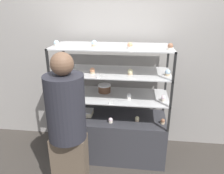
% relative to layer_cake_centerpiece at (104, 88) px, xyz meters
% --- Properties ---
extents(ground_plane, '(20.00, 20.00, 0.00)m').
position_rel_layer_cake_centerpiece_xyz_m(ground_plane, '(0.11, -0.08, -0.91)').
color(ground_plane, '#38332D').
extents(back_wall, '(8.00, 0.05, 2.60)m').
position_rel_layer_cake_centerpiece_xyz_m(back_wall, '(0.11, 0.34, 0.39)').
color(back_wall, gray).
rests_on(back_wall, ground_plane).
extents(display_base, '(1.36, 0.55, 0.56)m').
position_rel_layer_cake_centerpiece_xyz_m(display_base, '(0.11, -0.08, -0.63)').
color(display_base, '#333338').
rests_on(display_base, ground_plane).
extents(display_riser_lower, '(1.36, 0.55, 0.30)m').
position_rel_layer_cake_centerpiece_xyz_m(display_riser_lower, '(0.11, -0.08, -0.07)').
color(display_riser_lower, black).
rests_on(display_riser_lower, display_base).
extents(display_riser_middle, '(1.36, 0.55, 0.30)m').
position_rel_layer_cake_centerpiece_xyz_m(display_riser_middle, '(0.11, -0.08, 0.23)').
color(display_riser_middle, black).
rests_on(display_riser_middle, display_riser_lower).
extents(display_riser_upper, '(1.36, 0.55, 0.30)m').
position_rel_layer_cake_centerpiece_xyz_m(display_riser_upper, '(0.11, -0.08, 0.54)').
color(display_riser_upper, black).
rests_on(display_riser_upper, display_riser_middle).
extents(layer_cake_centerpiece, '(0.16, 0.16, 0.10)m').
position_rel_layer_cake_centerpiece_xyz_m(layer_cake_centerpiece, '(0.00, 0.00, 0.00)').
color(layer_cake_centerpiece, brown).
rests_on(layer_cake_centerpiece, display_riser_lower).
extents(sheet_cake_frosted, '(0.21, 0.16, 0.07)m').
position_rel_layer_cake_centerpiece_xyz_m(sheet_cake_frosted, '(-0.25, -0.08, -0.32)').
color(sheet_cake_frosted, beige).
rests_on(sheet_cake_frosted, display_base).
extents(cupcake_0, '(0.05, 0.05, 0.06)m').
position_rel_layer_cake_centerpiece_xyz_m(cupcake_0, '(-0.51, -0.23, -0.32)').
color(cupcake_0, '#CCB28C').
rests_on(cupcake_0, display_base).
extents(cupcake_1, '(0.05, 0.05, 0.06)m').
position_rel_layer_cake_centerpiece_xyz_m(cupcake_1, '(0.11, -0.23, -0.32)').
color(cupcake_1, beige).
rests_on(cupcake_1, display_base).
extents(cupcake_2, '(0.05, 0.05, 0.06)m').
position_rel_layer_cake_centerpiece_xyz_m(cupcake_2, '(0.43, -0.15, -0.32)').
color(cupcake_2, '#CCB28C').
rests_on(cupcake_2, display_base).
extents(cupcake_3, '(0.05, 0.05, 0.06)m').
position_rel_layer_cake_centerpiece_xyz_m(cupcake_3, '(0.73, -0.18, -0.32)').
color(cupcake_3, '#CCB28C').
rests_on(cupcake_3, display_base).
extents(price_tag_0, '(0.04, 0.00, 0.04)m').
position_rel_layer_cake_centerpiece_xyz_m(price_tag_0, '(-0.40, -0.34, -0.33)').
color(price_tag_0, white).
rests_on(price_tag_0, display_base).
extents(cupcake_4, '(0.05, 0.05, 0.07)m').
position_rel_layer_cake_centerpiece_xyz_m(cupcake_4, '(-0.50, -0.15, -0.02)').
color(cupcake_4, beige).
rests_on(cupcake_4, display_riser_lower).
extents(cupcake_5, '(0.05, 0.05, 0.07)m').
position_rel_layer_cake_centerpiece_xyz_m(cupcake_5, '(0.32, -0.17, -0.02)').
color(cupcake_5, white).
rests_on(cupcake_5, display_riser_lower).
extents(cupcake_6, '(0.05, 0.05, 0.07)m').
position_rel_layer_cake_centerpiece_xyz_m(cupcake_6, '(0.71, -0.19, -0.02)').
color(cupcake_6, beige).
rests_on(cupcake_6, display_riser_lower).
extents(price_tag_1, '(0.04, 0.00, 0.04)m').
position_rel_layer_cake_centerpiece_xyz_m(price_tag_1, '(0.12, -0.34, -0.03)').
color(price_tag_1, white).
rests_on(price_tag_1, display_riser_lower).
extents(cupcake_7, '(0.06, 0.06, 0.07)m').
position_rel_layer_cake_centerpiece_xyz_m(cupcake_7, '(-0.51, -0.23, 0.28)').
color(cupcake_7, beige).
rests_on(cupcake_7, display_riser_middle).
extents(cupcake_8, '(0.06, 0.06, 0.07)m').
position_rel_layer_cake_centerpiece_xyz_m(cupcake_8, '(-0.11, -0.19, 0.28)').
color(cupcake_8, '#CCB28C').
rests_on(cupcake_8, display_riser_middle).
extents(cupcake_9, '(0.06, 0.06, 0.07)m').
position_rel_layer_cake_centerpiece_xyz_m(cupcake_9, '(0.32, -0.18, 0.28)').
color(cupcake_9, '#CCB28C').
rests_on(cupcake_9, display_riser_middle).
extents(cupcake_10, '(0.06, 0.06, 0.07)m').
position_rel_layer_cake_centerpiece_xyz_m(cupcake_10, '(0.74, -0.16, 0.28)').
color(cupcake_10, '#CCB28C').
rests_on(cupcake_10, display_riser_middle).
extents(price_tag_2, '(0.04, 0.00, 0.04)m').
position_rel_layer_cake_centerpiece_xyz_m(price_tag_2, '(-0.01, -0.34, 0.27)').
color(price_tag_2, white).
rests_on(price_tag_2, display_riser_middle).
extents(cupcake_11, '(0.06, 0.06, 0.07)m').
position_rel_layer_cake_centerpiece_xyz_m(cupcake_11, '(-0.51, -0.18, 0.58)').
color(cupcake_11, beige).
rests_on(cupcake_11, display_riser_upper).
extents(cupcake_12, '(0.06, 0.06, 0.07)m').
position_rel_layer_cake_centerpiece_xyz_m(cupcake_12, '(-0.09, -0.13, 0.58)').
color(cupcake_12, '#CCB28C').
rests_on(cupcake_12, display_riser_upper).
extents(cupcake_13, '(0.06, 0.06, 0.07)m').
position_rel_layer_cake_centerpiece_xyz_m(cupcake_13, '(0.31, -0.22, 0.58)').
color(cupcake_13, white).
rests_on(cupcake_13, display_riser_upper).
extents(cupcake_14, '(0.06, 0.06, 0.07)m').
position_rel_layer_cake_centerpiece_xyz_m(cupcake_14, '(0.73, -0.22, 0.58)').
color(cupcake_14, beige).
rests_on(cupcake_14, display_riser_upper).
extents(price_tag_3, '(0.04, 0.00, 0.04)m').
position_rel_layer_cake_centerpiece_xyz_m(price_tag_3, '(0.36, -0.34, 0.57)').
color(price_tag_3, white).
rests_on(price_tag_3, display_riser_upper).
extents(customer_figure, '(0.36, 0.36, 1.54)m').
position_rel_layer_cake_centerpiece_xyz_m(customer_figure, '(-0.23, -0.81, -0.09)').
color(customer_figure, brown).
rests_on(customer_figure, ground_plane).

